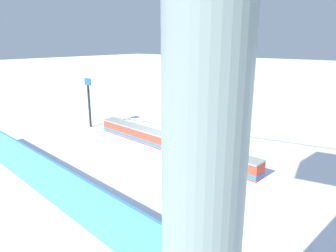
% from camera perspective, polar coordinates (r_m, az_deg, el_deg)
% --- Properties ---
extents(ground_plane, '(120.00, 120.00, 0.00)m').
position_cam_1_polar(ground_plane, '(11.06, -0.02, -4.37)').
color(ground_plane, white).
extents(grind_box, '(7.26, 1.25, 0.52)m').
position_cam_1_polar(grind_box, '(10.98, -0.02, -3.21)').
color(grind_box, red).
rests_on(grind_box, ground_plane).
extents(snowboarder, '(1.48, 0.85, 1.46)m').
position_cam_1_polar(snowboarder, '(9.65, 7.22, 0.68)').
color(snowboarder, black).
rests_on(snowboarder, grind_box).
extents(safety_fence, '(11.01, 1.13, 1.14)m').
position_cam_1_polar(safety_fence, '(8.05, -21.59, -9.04)').
color(safety_fence, '#3C84E8').
rests_on(safety_fence, ground_plane).
extents(trail_marker, '(0.40, 0.10, 2.19)m').
position_cam_1_polar(trail_marker, '(14.13, -14.43, 4.44)').
color(trail_marker, '#262628').
rests_on(trail_marker, ground_plane).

